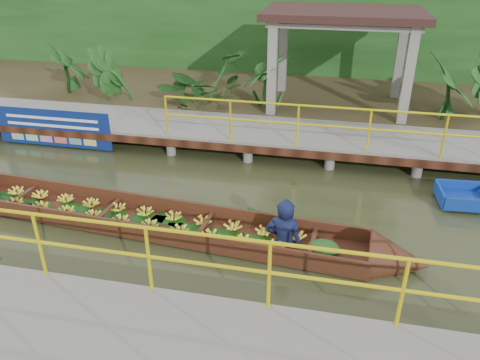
# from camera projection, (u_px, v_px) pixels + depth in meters

# --- Properties ---
(ground) EXTENTS (80.00, 80.00, 0.00)m
(ground) POSITION_uv_depth(u_px,v_px,m) (174.00, 211.00, 9.47)
(ground) COLOR #2A3219
(ground) RESTS_ON ground
(land_strip) EXTENTS (30.00, 8.00, 0.45)m
(land_strip) POSITION_uv_depth(u_px,v_px,m) (246.00, 95.00, 15.90)
(land_strip) COLOR #362E1B
(land_strip) RESTS_ON ground
(far_dock) EXTENTS (16.00, 2.06, 1.66)m
(far_dock) POSITION_uv_depth(u_px,v_px,m) (217.00, 130.00, 12.23)
(far_dock) COLOR gray
(far_dock) RESTS_ON ground
(pavilion) EXTENTS (4.40, 3.00, 3.00)m
(pavilion) POSITION_uv_depth(u_px,v_px,m) (343.00, 24.00, 13.11)
(pavilion) COLOR gray
(pavilion) RESTS_ON ground
(foliage_backdrop) EXTENTS (30.00, 0.80, 4.00)m
(foliage_backdrop) POSITION_uv_depth(u_px,v_px,m) (260.00, 29.00, 17.26)
(foliage_backdrop) COLOR #164014
(foliage_backdrop) RESTS_ON ground
(vendor_boat) EXTENTS (9.94, 1.72, 2.26)m
(vendor_boat) POSITION_uv_depth(u_px,v_px,m) (173.00, 219.00, 8.73)
(vendor_boat) COLOR #331A0E
(vendor_boat) RESTS_ON ground
(blue_banner) EXTENTS (3.20, 0.04, 1.00)m
(blue_banner) POSITION_uv_depth(u_px,v_px,m) (53.00, 128.00, 12.14)
(blue_banner) COLOR navy
(blue_banner) RESTS_ON ground
(tropical_plants) EXTENTS (14.60, 1.60, 2.01)m
(tropical_plants) POSITION_uv_depth(u_px,v_px,m) (256.00, 76.00, 13.29)
(tropical_plants) COLOR #164014
(tropical_plants) RESTS_ON ground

